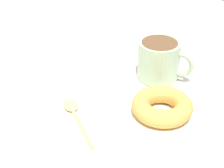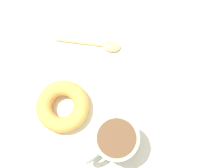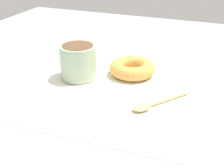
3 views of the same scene
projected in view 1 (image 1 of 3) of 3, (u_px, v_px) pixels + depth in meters
The scene contains 5 objects.
ground_plane at pixel (116, 109), 64.68cm from camera, with size 120.00×120.00×2.00cm, color #99A8B7.
napkin at pixel (112, 94), 66.52cm from camera, with size 31.95×31.95×0.30cm, color white.
coffee_cup at pixel (160, 59), 69.25cm from camera, with size 10.59×7.73×7.26cm.
donut at pixel (162, 106), 60.68cm from camera, with size 9.98×9.98×2.99cm, color gold.
spoon at pixel (74, 111), 61.30cm from camera, with size 11.43×9.11×0.90cm.
Camera 1 is at (26.38, -45.16, 37.32)cm, focal length 60.00 mm.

